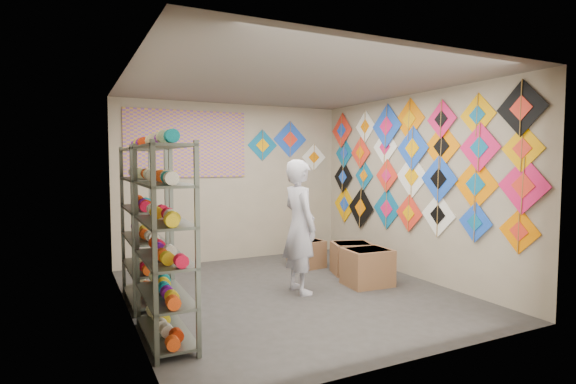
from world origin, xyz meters
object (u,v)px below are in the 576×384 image
shopkeeper (300,226)px  carton_b (352,258)px  carton_a (367,267)px  carton_c (307,253)px  shelf_rack_back (143,225)px  shelf_rack_front (164,242)px

shopkeeper → carton_b: shopkeeper is taller
shopkeeper → carton_a: 1.18m
carton_c → carton_b: bearing=-64.8°
shopkeeper → carton_c: 1.56m
shelf_rack_back → carton_a: shelf_rack_back is taller
shelf_rack_back → shopkeeper: 1.95m
shelf_rack_back → carton_c: (2.65, 0.73, -0.73)m
shelf_rack_back → shelf_rack_front: bearing=-90.0°
carton_a → carton_c: 1.35m
shelf_rack_front → carton_a: size_ratio=3.13×
shelf_rack_back → shopkeeper: shelf_rack_back is taller
shopkeeper → carton_a: (0.99, -0.13, -0.62)m
shelf_rack_back → carton_a: bearing=-11.7°
shopkeeper → shelf_rack_back: bearing=75.6°
shopkeeper → carton_c: shopkeeper is taller
shelf_rack_front → carton_b: size_ratio=3.30×
shelf_rack_back → carton_b: 3.15m
carton_c → shelf_rack_front: bearing=-148.4°
carton_a → carton_b: 0.66m
shelf_rack_front → shopkeeper: bearing=23.7°
shopkeeper → carton_b: (1.17, 0.51, -0.63)m
shelf_rack_back → carton_a: (2.88, -0.60, -0.70)m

